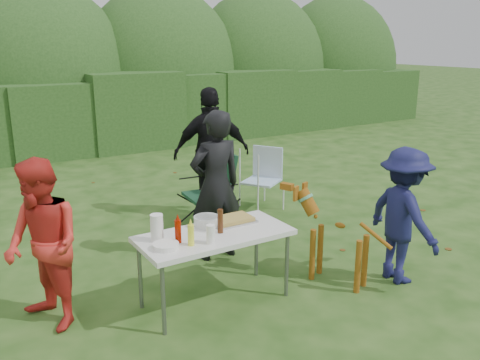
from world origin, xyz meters
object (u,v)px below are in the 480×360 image
person_cook (216,186)px  dog (339,239)px  mustard_bottle (191,235)px  beer_bottle (220,221)px  person_black_puffy (212,153)px  folding_table (215,238)px  camping_chair (208,191)px  ketchup_bottle (178,231)px  lawn_chair (262,179)px  child (403,216)px  paper_towel_roll (157,228)px  person_red_jacket (43,246)px

person_cook → dog: 1.56m
person_cook → mustard_bottle: (-0.88, -1.11, -0.06)m
mustard_bottle → beer_bottle: size_ratio=0.83×
person_cook → person_black_puffy: person_black_puffy is taller
folding_table → dog: (1.34, -0.33, -0.18)m
folding_table → beer_bottle: size_ratio=6.25×
folding_table → mustard_bottle: mustard_bottle is taller
folding_table → dog: 1.39m
camping_chair → ketchup_bottle: 2.33m
camping_chair → mustard_bottle: bearing=63.4°
folding_table → beer_bottle: 0.18m
camping_chair → lawn_chair: (1.12, 0.34, -0.07)m
folding_table → camping_chair: (0.93, 1.87, -0.15)m
child → beer_bottle: child is taller
dog → paper_towel_roll: bearing=54.1°
paper_towel_roll → child: bearing=-16.6°
child → mustard_bottle: child is taller
lawn_chair → paper_towel_roll: bearing=6.3°
folding_table → ketchup_bottle: 0.43m
camping_chair → beer_bottle: 2.10m
beer_bottle → paper_towel_roll: paper_towel_roll is taller
person_red_jacket → dog: 2.96m
child → ketchup_bottle: size_ratio=6.76×
mustard_bottle → beer_bottle: 0.41m
ketchup_bottle → dog: bearing=-10.1°
person_black_puffy → camping_chair: bearing=72.8°
person_cook → person_red_jacket: bearing=14.9°
person_red_jacket → paper_towel_roll: person_red_jacket is taller
dog → mustard_bottle: bearing=61.1°
person_cook → ketchup_bottle: bearing=46.6°
person_cook → child: 2.13m
person_black_puffy → lawn_chair: person_black_puffy is taller
person_red_jacket → camping_chair: bearing=103.5°
mustard_bottle → paper_towel_roll: 0.35m
folding_table → person_black_puffy: (1.24, 2.32, 0.27)m
mustard_bottle → dog: bearing=-6.3°
person_black_puffy → ketchup_bottle: 2.87m
person_black_puffy → camping_chair: size_ratio=1.77×
ketchup_bottle → paper_towel_roll: bearing=137.6°
folding_table → camping_chair: camping_chair is taller
person_cook → mustard_bottle: bearing=52.1°
lawn_chair → person_cook: bearing=7.1°
person_cook → camping_chair: (0.38, 0.90, -0.36)m
camping_chair → beer_bottle: size_ratio=4.50×
dog → lawn_chair: (0.72, 2.53, -0.03)m
folding_table → beer_bottle: beer_bottle is taller
person_black_puffy → mustard_bottle: person_black_puffy is taller
folding_table → person_black_puffy: person_black_puffy is taller
person_black_puffy → paper_towel_roll: person_black_puffy is taller
dog → beer_bottle: 1.37m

